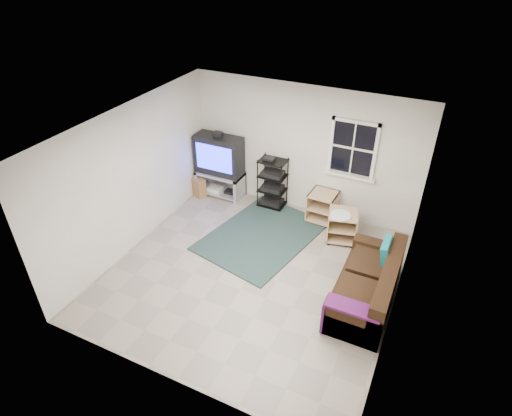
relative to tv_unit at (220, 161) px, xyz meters
The scene contains 8 objects.
room 2.79m from the tv_unit, ahead, with size 4.60×4.62×4.60m.
tv_unit is the anchor object (origin of this frame).
av_rack 1.25m from the tv_unit, ahead, with size 0.55×0.40×1.10m.
side_table_left 2.36m from the tv_unit, ahead, with size 0.54×0.54×0.61m.
side_table_right 2.90m from the tv_unit, ahead, with size 0.64×0.64×0.61m.
sofa 4.12m from the tv_unit, 26.94° to the right, with size 0.83×1.88×0.86m.
shag_rug 1.95m from the tv_unit, 34.92° to the right, with size 1.68×2.31×0.03m, color black.
paper_bag 0.77m from the tv_unit, 146.87° to the right, with size 0.30×0.19×0.42m, color #926741.
Camera 1 is at (2.40, -4.93, 4.93)m, focal length 30.00 mm.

